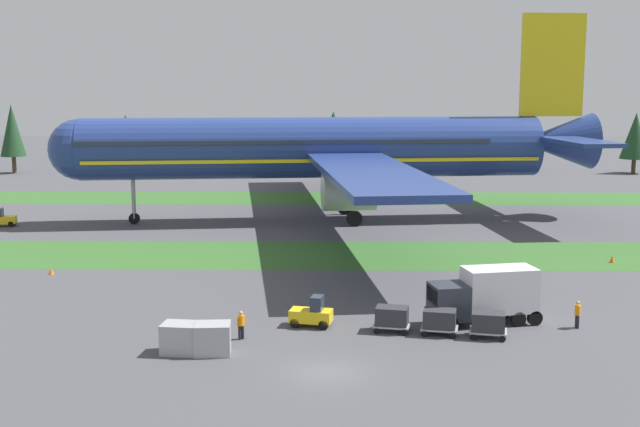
# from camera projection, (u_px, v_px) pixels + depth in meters

# --- Properties ---
(ground_plane) EXTENTS (400.00, 400.00, 0.00)m
(ground_plane) POSITION_uv_depth(u_px,v_px,m) (326.00, 372.00, 42.68)
(ground_plane) COLOR #47474C
(grass_strip_near) EXTENTS (320.00, 12.30, 0.01)m
(grass_strip_near) POSITION_uv_depth(u_px,v_px,m) (328.00, 255.00, 72.14)
(grass_strip_near) COLOR #336028
(grass_strip_near) RESTS_ON ground
(grass_strip_far) EXTENTS (320.00, 12.30, 0.01)m
(grass_strip_far) POSITION_uv_depth(u_px,v_px,m) (330.00, 198.00, 108.29)
(grass_strip_far) COLOR #336028
(grass_strip_far) RESTS_ON ground
(airliner) EXTENTS (60.16, 74.41, 22.85)m
(airliner) POSITION_uv_depth(u_px,v_px,m) (328.00, 147.00, 89.13)
(airliner) COLOR navy
(airliner) RESTS_ON ground
(baggage_tug) EXTENTS (2.81, 1.79, 1.97)m
(baggage_tug) POSITION_uv_depth(u_px,v_px,m) (312.00, 314.00, 50.67)
(baggage_tug) COLOR yellow
(baggage_tug) RESTS_ON ground
(cargo_dolly_lead) EXTENTS (2.45, 1.90, 1.55)m
(cargo_dolly_lead) POSITION_uv_depth(u_px,v_px,m) (392.00, 317.00, 49.60)
(cargo_dolly_lead) COLOR #A3A3A8
(cargo_dolly_lead) RESTS_ON ground
(cargo_dolly_second) EXTENTS (2.45, 1.90, 1.55)m
(cargo_dolly_second) POSITION_uv_depth(u_px,v_px,m) (440.00, 320.00, 49.00)
(cargo_dolly_second) COLOR #A3A3A8
(cargo_dolly_second) RESTS_ON ground
(cargo_dolly_third) EXTENTS (2.45, 1.90, 1.55)m
(cargo_dolly_third) POSITION_uv_depth(u_px,v_px,m) (488.00, 323.00, 48.39)
(cargo_dolly_third) COLOR #A3A3A8
(cargo_dolly_third) RESTS_ON ground
(catering_truck) EXTENTS (7.28, 3.69, 3.58)m
(catering_truck) POSITION_uv_depth(u_px,v_px,m) (485.00, 294.00, 51.09)
(catering_truck) COLOR #2D333D
(catering_truck) RESTS_ON ground
(pushback_tractor) EXTENTS (2.74, 1.60, 1.97)m
(pushback_tractor) POSITION_uv_depth(u_px,v_px,m) (3.00, 219.00, 86.64)
(pushback_tractor) COLOR yellow
(pushback_tractor) RESTS_ON ground
(ground_crew_marshaller) EXTENTS (0.36, 0.56, 1.74)m
(ground_crew_marshaller) POSITION_uv_depth(u_px,v_px,m) (578.00, 313.00, 50.29)
(ground_crew_marshaller) COLOR black
(ground_crew_marshaller) RESTS_ON ground
(ground_crew_loader) EXTENTS (0.44, 0.41, 1.74)m
(ground_crew_loader) POSITION_uv_depth(u_px,v_px,m) (241.00, 324.00, 48.06)
(ground_crew_loader) COLOR black
(ground_crew_loader) RESTS_ON ground
(uld_container_0) EXTENTS (2.11, 1.74, 1.77)m
(uld_container_0) POSITION_uv_depth(u_px,v_px,m) (213.00, 339.00, 45.45)
(uld_container_0) COLOR #A3A3A8
(uld_container_0) RESTS_ON ground
(uld_container_1) EXTENTS (2.17, 1.82, 1.73)m
(uld_container_1) POSITION_uv_depth(u_px,v_px,m) (180.00, 338.00, 45.63)
(uld_container_1) COLOR #A3A3A8
(uld_container_1) RESTS_ON ground
(taxiway_marker_0) EXTENTS (0.44, 0.44, 0.51)m
(taxiway_marker_0) POSITION_uv_depth(u_px,v_px,m) (51.00, 271.00, 64.75)
(taxiway_marker_0) COLOR orange
(taxiway_marker_0) RESTS_ON ground
(taxiway_marker_1) EXTENTS (0.44, 0.44, 0.64)m
(taxiway_marker_1) POSITION_uv_depth(u_px,v_px,m) (612.00, 259.00, 68.94)
(taxiway_marker_1) COLOR orange
(taxiway_marker_1) RESTS_ON ground
(distant_tree_line) EXTENTS (183.11, 8.25, 11.76)m
(distant_tree_line) POSITION_uv_depth(u_px,v_px,m) (281.00, 136.00, 138.97)
(distant_tree_line) COLOR #4C3823
(distant_tree_line) RESTS_ON ground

